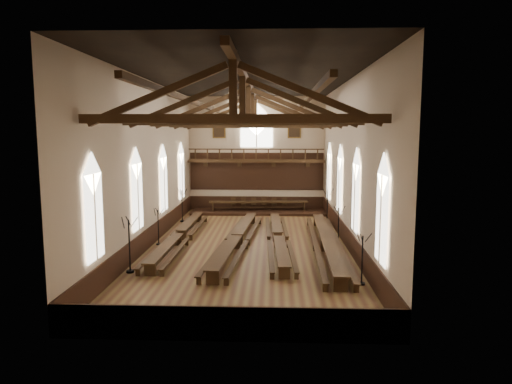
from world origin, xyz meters
TOP-DOWN VIEW (x-y plane):
  - ground at (0.00, 0.00)m, footprint 26.00×26.00m
  - room_walls at (0.00, 0.00)m, footprint 26.00×26.00m
  - wainscot_band at (0.00, 0.00)m, footprint 12.00×26.00m
  - side_windows at (-0.00, -0.00)m, footprint 11.85×19.80m
  - end_window at (0.00, 12.90)m, footprint 2.80×0.12m
  - minstrels_gallery at (0.00, 12.66)m, footprint 11.80×1.24m
  - portraits at (0.00, 12.90)m, footprint 7.75×0.09m
  - roof_trusses at (0.00, -0.00)m, footprint 11.70×25.70m
  - refectory_row_a at (-4.37, 0.46)m, footprint 1.49×14.05m
  - refectory_row_b at (-0.67, -0.46)m, footprint 2.09×14.64m
  - refectory_row_c at (1.82, 0.17)m, footprint 1.61×13.90m
  - refectory_row_d at (4.66, -1.01)m, footprint 1.82×14.93m
  - dais at (0.24, 11.40)m, footprint 11.40×3.19m
  - high_table at (0.24, 11.40)m, footprint 8.50×1.59m
  - high_chairs at (0.24, 12.22)m, footprint 4.97×0.47m
  - candelabrum_left_near at (-5.55, -5.71)m, footprint 0.80×0.86m
  - candelabrum_left_mid at (-5.55, -0.10)m, footprint 0.63×0.71m
  - candelabrum_left_far at (-5.55, 7.21)m, footprint 0.78×0.75m
  - candelabrum_right_near at (5.55, -7.08)m, footprint 0.69×0.73m
  - candelabrum_right_mid at (5.55, 0.53)m, footprint 0.73×0.68m
  - candelabrum_right_far at (5.55, 6.60)m, footprint 0.83×0.78m

SIDE VIEW (x-z plane):
  - ground at x=0.00m, z-range 0.00..0.00m
  - dais at x=0.24m, z-range 0.00..0.21m
  - refectory_row_c at x=1.82m, z-range 0.16..0.85m
  - refectory_row_a at x=-4.37m, z-range 0.16..0.87m
  - refectory_row_b at x=-0.67m, z-range 0.18..0.94m
  - refectory_row_d at x=4.66m, z-range 0.18..0.99m
  - wainscot_band at x=0.00m, z-range 0.00..1.20m
  - candelabrum_left_mid at x=-5.55m, z-range -0.45..1.85m
  - candelabrum_right_near at x=5.55m, z-range -0.47..1.93m
  - candelabrum_right_mid at x=5.55m, z-range -0.47..1.94m
  - high_chairs at x=0.24m, z-range 0.26..1.22m
  - candelabrum_left_far at x=-5.55m, z-range -0.51..2.08m
  - candelabrum_right_far at x=5.55m, z-range -0.54..2.20m
  - candelabrum_left_near at x=-5.55m, z-range -0.55..2.27m
  - high_table at x=0.24m, z-range 0.49..1.28m
  - side_windows at x=0.00m, z-range 1.49..5.99m
  - minstrels_gallery at x=0.00m, z-range 2.06..5.76m
  - room_walls at x=0.00m, z-range -6.54..19.46m
  - portraits at x=0.00m, z-range 6.38..7.82m
  - end_window at x=0.00m, z-range 5.32..9.12m
  - roof_trusses at x=0.00m, z-range 6.82..9.62m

